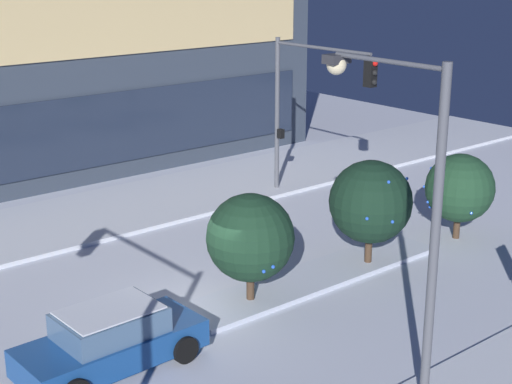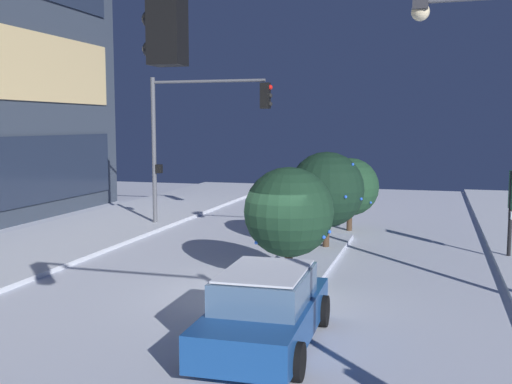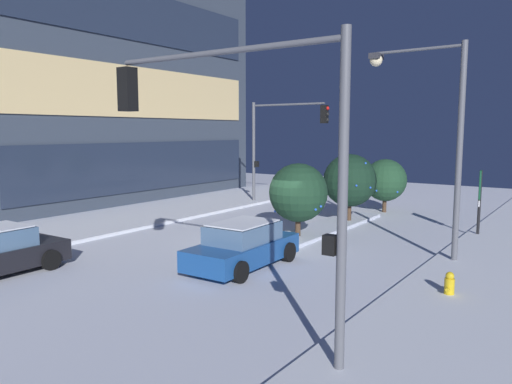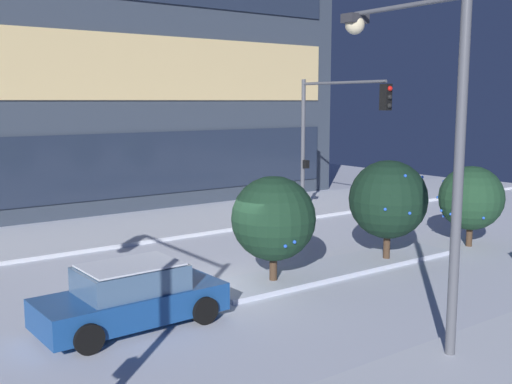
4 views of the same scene
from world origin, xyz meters
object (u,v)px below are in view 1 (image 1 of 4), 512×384
Objects in this scene: decorated_tree_left_of_median at (250,238)px; street_lamp_arched at (402,178)px; car_near at (111,340)px; decorated_tree_median at (371,202)px; decorated_tree_right_of_median at (460,188)px; traffic_light_corner_far_right at (313,93)px.

street_lamp_arched is at bearing -92.90° from decorated_tree_left_of_median.
decorated_tree_left_of_median is (4.66, 0.64, 1.21)m from car_near.
decorated_tree_median reaches higher than decorated_tree_right_of_median.
street_lamp_arched is at bearing -35.79° from traffic_light_corner_far_right.
street_lamp_arched reaches higher than decorated_tree_median.
car_near is 14.11m from traffic_light_corner_far_right.
street_lamp_arched is 6.01m from decorated_tree_left_of_median.
decorated_tree_median is at bearing -3.06° from decorated_tree_left_of_median.
traffic_light_corner_far_right is 0.84× the size of street_lamp_arched.
decorated_tree_left_of_median is (-4.48, 0.24, -0.15)m from decorated_tree_median.
decorated_tree_right_of_median is at bearing -60.12° from street_lamp_arched.
street_lamp_arched is (-7.79, -10.80, 0.55)m from traffic_light_corner_far_right.
car_near is at bearing 45.04° from street_lamp_arched.
decorated_tree_left_of_median is (0.27, 5.26, -2.88)m from street_lamp_arched.
decorated_tree_median is 4.49m from decorated_tree_left_of_median.
decorated_tree_left_of_median is at bearing -53.63° from traffic_light_corner_far_right.
street_lamp_arched reaches higher than car_near.
street_lamp_arched is 2.33× the size of decorated_tree_left_of_median.
decorated_tree_right_of_median is (13.26, 0.16, 1.05)m from car_near.
decorated_tree_median is at bearing 176.73° from decorated_tree_right_of_median.
decorated_tree_left_of_median is (-7.52, -5.54, -2.33)m from traffic_light_corner_far_right.
street_lamp_arched is 7.43m from decorated_tree_median.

